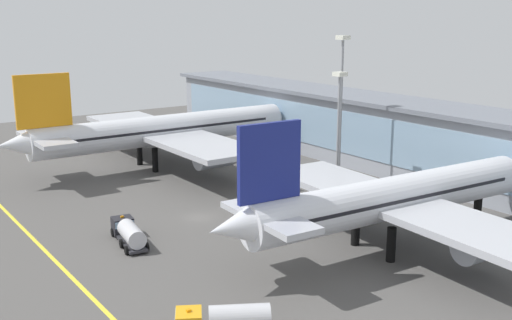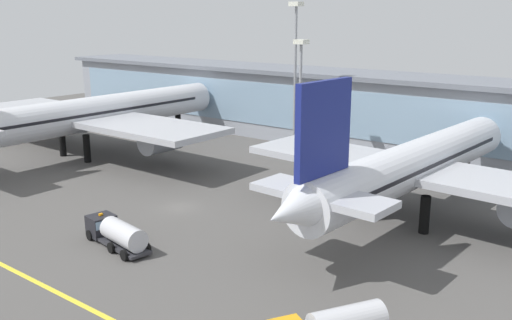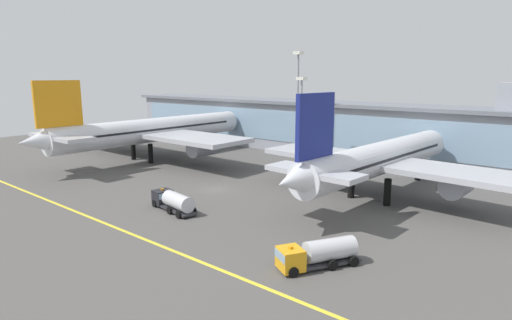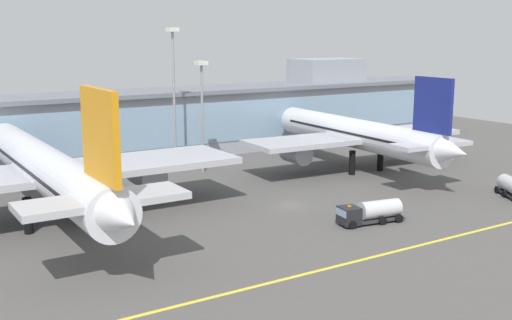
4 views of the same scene
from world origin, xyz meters
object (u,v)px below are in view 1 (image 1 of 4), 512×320
baggage_tug_near (128,232)px  apron_light_mast_west (339,111)px  airliner_near_left (163,131)px  airliner_near_right (393,199)px  apron_light_mast_centre (341,88)px  fuel_tanker_truck (222,320)px

baggage_tug_near → apron_light_mast_west: bearing=-75.8°
baggage_tug_near → apron_light_mast_west: 40.91m
airliner_near_left → baggage_tug_near: 41.66m
airliner_near_right → apron_light_mast_centre: (-27.63, 16.87, 9.84)m
airliner_near_right → apron_light_mast_west: bearing=64.7°
fuel_tanker_truck → airliner_near_right: bearing=-138.5°
airliner_near_left → airliner_near_right: size_ratio=1.19×
baggage_tug_near → airliner_near_right: bearing=-119.3°
apron_light_mast_centre → fuel_tanker_truck: bearing=-53.5°
airliner_near_left → airliner_near_right: 55.22m
airliner_near_right → fuel_tanker_truck: size_ratio=5.62×
airliner_near_right → baggage_tug_near: size_ratio=5.47×
fuel_tanker_truck → baggage_tug_near: 26.77m
airliner_near_left → baggage_tug_near: (34.51, -22.70, -5.37)m
fuel_tanker_truck → apron_light_mast_west: size_ratio=0.47×
airliner_near_left → airliner_near_right: airliner_near_left is taller
fuel_tanker_truck → apron_light_mast_centre: (-33.65, 45.55, 14.76)m
fuel_tanker_truck → baggage_tug_near: same height
airliner_near_left → apron_light_mast_west: apron_light_mast_west is taller
baggage_tug_near → apron_light_mast_centre: bearing=-71.6°
airliner_near_left → fuel_tanker_truck: (61.14, -25.43, -5.37)m
fuel_tanker_truck → apron_light_mast_centre: 58.53m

